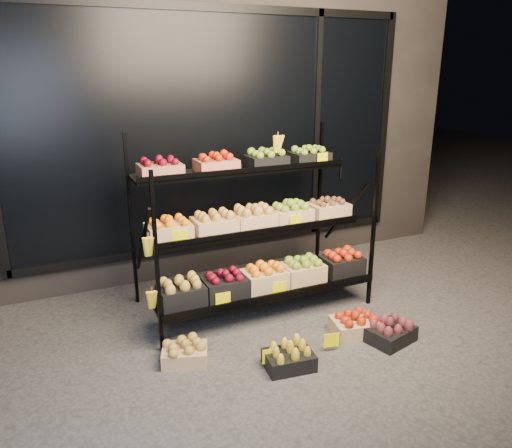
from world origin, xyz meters
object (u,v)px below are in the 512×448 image
floor_crate_midleft (289,357)px  floor_crate_midright (355,324)px  display_rack (254,228)px  floor_crate_left (185,352)px

floor_crate_midleft → floor_crate_midright: 0.79m
display_rack → floor_crate_left: display_rack is taller
floor_crate_midleft → floor_crate_midright: size_ratio=0.91×
display_rack → floor_crate_midleft: (-0.19, -1.06, -0.70)m
floor_crate_left → floor_crate_midleft: bearing=-10.5°
floor_crate_left → floor_crate_midright: (1.46, -0.20, 0.01)m
display_rack → floor_crate_midleft: size_ratio=5.49×
display_rack → floor_crate_left: (-0.89, -0.65, -0.70)m
floor_crate_left → floor_crate_midleft: floor_crate_midleft is taller
floor_crate_midleft → floor_crate_midright: bearing=22.5°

